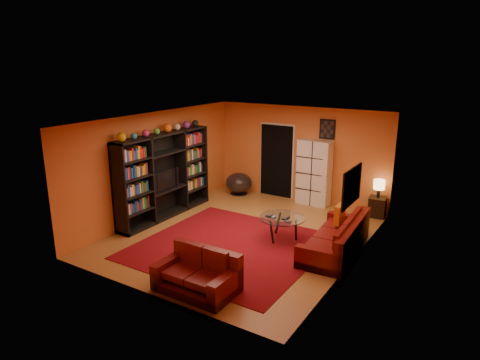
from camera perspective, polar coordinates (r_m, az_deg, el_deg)
The scene contains 20 objects.
floor at distance 9.73m, azimuth 0.42°, elevation -7.25°, with size 6.00×6.00×0.00m, color olive.
ceiling at distance 9.03m, azimuth 0.46°, elevation 8.11°, with size 6.00×6.00×0.00m, color white.
wall_back at distance 11.88m, azimuth 8.02°, elevation 3.47°, with size 6.00×6.00×0.00m, color #CC6A2C.
wall_front at distance 7.04m, azimuth -12.45°, elevation -5.49°, with size 6.00×6.00×0.00m, color #CC6A2C.
wall_left at distance 10.77m, azimuth -11.00°, elevation 2.04°, with size 6.00×6.00×0.00m, color #CC6A2C.
wall_right at distance 8.33m, azimuth 15.30°, elevation -2.32°, with size 6.00×6.00×0.00m, color #CC6A2C.
rug at distance 9.13m, azimuth -1.35°, elevation -8.81°, with size 3.60×3.60×0.01m, color #570A11.
doorway at distance 12.20m, azimuth 4.89°, elevation 2.54°, with size 0.95×0.10×2.04m, color black.
wall_art_right at distance 7.97m, azimuth 14.69°, elevation -0.83°, with size 0.03×1.00×0.70m, color black.
wall_art_back at distance 11.45m, azimuth 11.57°, elevation 6.66°, with size 0.42×0.03×0.52m, color black.
entertainment_unit at distance 10.68m, azimuth -10.04°, elevation 0.59°, with size 0.45×3.00×2.10m, color black.
tv at distance 10.61m, azimuth -10.12°, elevation 0.04°, with size 0.11×0.88×0.50m, color black.
sofa at distance 8.99m, azimuth 13.07°, elevation -7.71°, with size 1.05×2.28×0.85m.
loveseat at distance 7.49m, azimuth -5.46°, elevation -12.33°, with size 1.38×0.83×0.85m.
throw_pillow at distance 9.38m, azimuth 13.16°, elevation -4.44°, with size 0.12×0.42×0.42m, color #CD5D16.
coffee_table at distance 9.35m, azimuth 5.64°, elevation -5.26°, with size 1.01×1.01×0.50m.
storage_cabinet at distance 11.61m, azimuth 9.84°, elevation 0.96°, with size 0.88×0.39×1.76m, color silver.
bowl_chair at distance 12.45m, azimuth -0.15°, elevation -0.39°, with size 0.78×0.78×0.63m.
side_table at distance 11.24m, azimuth 17.81°, elevation -3.44°, with size 0.40×0.40×0.50m, color black.
table_lamp at distance 11.08m, azimuth 18.06°, elevation -0.65°, with size 0.27×0.27×0.45m.
Camera 1 is at (4.66, -7.64, 3.82)m, focal length 32.00 mm.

